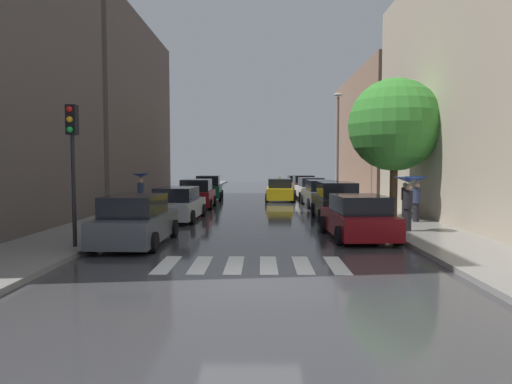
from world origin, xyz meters
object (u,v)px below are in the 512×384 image
parked_car_right_third (321,194)px  pedestrian_near_tree (141,185)px  parked_car_left_fourth (209,188)px  pedestrian_far_side (408,191)px  parked_car_left_nearest (136,221)px  parked_car_left_third (197,195)px  parked_car_right_fourth (310,189)px  pedestrian_foreground (405,198)px  parked_car_left_second (178,205)px  lamp_post_right (338,139)px  parked_car_right_nearest (358,218)px  parked_car_right_second (336,202)px  street_tree_right (395,125)px  traffic_light_left_corner (72,144)px  pedestrian_by_kerb (417,188)px  parked_car_right_sixth (296,184)px  taxi_midroad (280,190)px  parked_car_right_fifth (303,185)px

parked_car_right_third → pedestrian_near_tree: pedestrian_near_tree is taller
parked_car_left_fourth → pedestrian_far_side: size_ratio=2.02×
parked_car_left_nearest → parked_car_left_third: parked_car_left_third is taller
parked_car_right_fourth → pedestrian_foreground: size_ratio=2.91×
parked_car_left_second → lamp_post_right: lamp_post_right is taller
parked_car_right_nearest → pedestrian_foreground: pedestrian_foreground is taller
parked_car_left_second → parked_car_right_nearest: size_ratio=1.08×
parked_car_left_third → lamp_post_right: size_ratio=0.60×
parked_car_right_second → parked_car_right_third: 6.68m
street_tree_right → traffic_light_left_corner: (-11.96, -7.90, -1.22)m
parked_car_left_fourth → pedestrian_near_tree: bearing=164.7°
traffic_light_left_corner → parked_car_right_second: bearing=41.9°
pedestrian_far_side → parked_car_right_fourth: bearing=-17.4°
parked_car_left_second → parked_car_left_nearest: bearing=-179.4°
pedestrian_near_tree → pedestrian_by_kerb: bearing=109.1°
parked_car_right_nearest → parked_car_right_sixth: size_ratio=1.00×
parked_car_right_second → parked_car_left_third: bearing=52.8°
lamp_post_right → parked_car_left_second: bearing=-132.1°
taxi_midroad → pedestrian_far_side: size_ratio=2.25×
parked_car_left_fourth → pedestrian_by_kerb: 18.19m
pedestrian_foreground → pedestrian_far_side: bearing=89.0°
pedestrian_foreground → pedestrian_by_kerb: pedestrian_by_kerb is taller
taxi_midroad → pedestrian_far_side: bearing=-163.9°
parked_car_right_third → pedestrian_far_side: (1.80, -11.58, 0.87)m
pedestrian_by_kerb → pedestrian_far_side: pedestrian_far_side is taller
pedestrian_by_kerb → taxi_midroad: bearing=-162.5°
taxi_midroad → pedestrian_near_tree: size_ratio=2.26×
parked_car_left_third → pedestrian_far_side: pedestrian_far_side is taller
traffic_light_left_corner → parked_car_right_fifth: bearing=70.8°
parked_car_right_nearest → parked_car_right_third: 12.44m
parked_car_right_sixth → taxi_midroad: size_ratio=0.97×
parked_car_left_third → street_tree_right: bearing=-122.5°
parked_car_left_third → traffic_light_left_corner: bearing=172.0°
parked_car_right_fifth → pedestrian_foreground: pedestrian_foreground is taller
parked_car_right_fourth → parked_car_right_second: bearing=176.8°
street_tree_right → lamp_post_right: (-0.96, 10.27, -0.10)m
parked_car_left_nearest → parked_car_left_fourth: bearing=0.4°
pedestrian_near_tree → parked_car_right_fifth: bearing=-174.8°
traffic_light_left_corner → parked_car_left_fourth: bearing=85.4°
parked_car_right_second → pedestrian_near_tree: 10.33m
parked_car_right_sixth → street_tree_right: 25.17m
pedestrian_far_side → pedestrian_near_tree: bearing=36.1°
parked_car_right_nearest → parked_car_right_second: 5.76m
pedestrian_far_side → pedestrian_foreground: bearing=-39.4°
parked_car_right_second → taxi_midroad: (-2.28, 11.29, -0.08)m
parked_car_right_second → pedestrian_by_kerb: (3.18, -2.04, 0.77)m
parked_car_right_second → street_tree_right: street_tree_right is taller
parked_car_left_second → traffic_light_left_corner: (-1.71, -7.90, 2.54)m
parked_car_left_third → parked_car_right_fifth: (7.68, 12.89, -0.03)m
pedestrian_near_tree → lamp_post_right: (11.74, 7.62, 2.81)m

